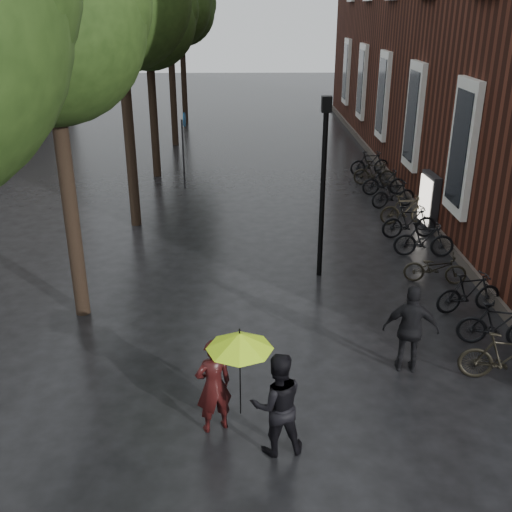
{
  "coord_description": "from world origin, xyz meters",
  "views": [
    {
      "loc": [
        -0.32,
        -5.21,
        6.51
      ],
      "look_at": [
        -0.14,
        6.88,
        1.44
      ],
      "focal_mm": 42.0,
      "sensor_mm": 36.0,
      "label": 1
    }
  ],
  "objects_px": {
    "parked_bicycles": "(413,223)",
    "ad_lightbox": "(429,201)",
    "pedestrian_walking": "(411,329)",
    "lamp_post": "(324,171)",
    "person_burgundy": "(214,386)"
  },
  "relations": [
    {
      "from": "pedestrian_walking",
      "to": "lamp_post",
      "type": "bearing_deg",
      "value": -65.55
    },
    {
      "from": "pedestrian_walking",
      "to": "ad_lightbox",
      "type": "xyz_separation_m",
      "value": [
        2.57,
        7.92,
        -0.0
      ]
    },
    {
      "from": "pedestrian_walking",
      "to": "lamp_post",
      "type": "distance_m",
      "value": 4.97
    },
    {
      "from": "person_burgundy",
      "to": "pedestrian_walking",
      "type": "distance_m",
      "value": 4.0
    },
    {
      "from": "parked_bicycles",
      "to": "ad_lightbox",
      "type": "distance_m",
      "value": 1.19
    },
    {
      "from": "person_burgundy",
      "to": "pedestrian_walking",
      "type": "relative_size",
      "value": 0.95
    },
    {
      "from": "ad_lightbox",
      "to": "lamp_post",
      "type": "height_order",
      "value": "lamp_post"
    },
    {
      "from": "parked_bicycles",
      "to": "lamp_post",
      "type": "distance_m",
      "value": 4.64
    },
    {
      "from": "ad_lightbox",
      "to": "lamp_post",
      "type": "xyz_separation_m",
      "value": [
        -3.77,
        -3.48,
        1.89
      ]
    },
    {
      "from": "pedestrian_walking",
      "to": "parked_bicycles",
      "type": "height_order",
      "value": "pedestrian_walking"
    },
    {
      "from": "pedestrian_walking",
      "to": "lamp_post",
      "type": "height_order",
      "value": "lamp_post"
    },
    {
      "from": "parked_bicycles",
      "to": "ad_lightbox",
      "type": "height_order",
      "value": "ad_lightbox"
    },
    {
      "from": "person_burgundy",
      "to": "lamp_post",
      "type": "relative_size",
      "value": 0.37
    },
    {
      "from": "lamp_post",
      "to": "pedestrian_walking",
      "type": "bearing_deg",
      "value": -74.89
    },
    {
      "from": "parked_bicycles",
      "to": "ad_lightbox",
      "type": "xyz_separation_m",
      "value": [
        0.68,
        0.89,
        0.4
      ]
    },
    {
      "from": "lamp_post",
      "to": "ad_lightbox",
      "type": "bearing_deg",
      "value": 42.73
    },
    {
      "from": "pedestrian_walking",
      "to": "parked_bicycles",
      "type": "distance_m",
      "value": 7.29
    },
    {
      "from": "person_burgundy",
      "to": "parked_bicycles",
      "type": "xyz_separation_m",
      "value": [
        5.52,
        8.72,
        -0.36
      ]
    },
    {
      "from": "ad_lightbox",
      "to": "parked_bicycles",
      "type": "bearing_deg",
      "value": -130.18
    },
    {
      "from": "pedestrian_walking",
      "to": "lamp_post",
      "type": "xyz_separation_m",
      "value": [
        -1.2,
        4.44,
        1.89
      ]
    },
    {
      "from": "pedestrian_walking",
      "to": "lamp_post",
      "type": "relative_size",
      "value": 0.39
    },
    {
      "from": "lamp_post",
      "to": "person_burgundy",
      "type": "bearing_deg",
      "value": -111.59
    }
  ]
}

